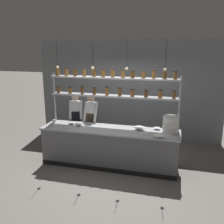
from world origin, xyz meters
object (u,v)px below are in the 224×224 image
Objects in this scene: prep_bowl_center_back at (79,125)px; serving_cup_front at (54,121)px; prep_bowl_far_left at (71,124)px; prep_bowl_near_left at (158,137)px; chef_left at (76,117)px; spice_shelf_unit at (113,88)px; chef_center at (91,120)px; prep_bowl_center_front at (157,129)px; prep_bowl_near_right at (139,129)px; container_stack at (171,124)px.

serving_cup_front reaches higher than prep_bowl_center_back.
prep_bowl_far_left is at bearing 163.92° from prep_bowl_center_back.
chef_left is at bearing 155.01° from prep_bowl_near_left.
spice_shelf_unit reaches higher than prep_bowl_center_back.
prep_bowl_center_front is at bearing -6.10° from chef_center.
spice_shelf_unit is at bearing -37.84° from chef_left.
prep_bowl_far_left reaches higher than prep_bowl_center_front.
prep_bowl_near_right is (-0.39, -0.15, 0.01)m from prep_bowl_center_front.
prep_bowl_near_left is 2.80× the size of serving_cup_front.
container_stack is at bearing -20.33° from prep_bowl_center_front.
prep_bowl_near_left is 1.26× the size of prep_bowl_far_left.
prep_bowl_near_right is at bearing -0.77° from serving_cup_front.
container_stack is at bearing -31.06° from chef_left.
spice_shelf_unit reaches higher than container_stack.
chef_left is at bearing 62.93° from serving_cup_front.
prep_bowl_near_left is 0.88× the size of prep_bowl_near_right.
container_stack is 4.63× the size of serving_cup_front.
chef_center is 2.00m from prep_bowl_near_left.
chef_left reaches higher than prep_bowl_center_back.
chef_left reaches higher than prep_bowl_far_left.
container_stack is 2.35× the size of prep_bowl_center_front.
prep_bowl_near_left is 0.56m from prep_bowl_center_front.
prep_bowl_center_back is (-1.88, -0.21, 0.01)m from prep_bowl_center_front.
prep_bowl_center_front is 1.97× the size of serving_cup_front.
chef_left reaches higher than container_stack.
prep_bowl_near_right is at bearing -36.98° from chef_left.
chef_center reaches higher than prep_bowl_near_right.
serving_cup_front is at bearing 172.49° from prep_bowl_center_back.
chef_left reaches higher than prep_bowl_near_left.
container_stack is (2.56, -0.64, 0.20)m from chef_left.
chef_center is 9.04× the size of prep_bowl_far_left.
prep_bowl_near_left is at bearing -117.90° from container_stack.
chef_center is at bearing 161.16° from prep_bowl_near_right.
prep_bowl_near_left is 2.21m from prep_bowl_far_left.
prep_bowl_center_front is 1.89m from prep_bowl_center_back.
spice_shelf_unit reaches higher than prep_bowl_near_right.
chef_left is 0.57m from chef_center.
prep_bowl_center_back is at bearing -177.53° from prep_bowl_near_right.
prep_bowl_center_front is at bearing 97.75° from prep_bowl_near_left.
container_stack is 0.37m from prep_bowl_center_front.
prep_bowl_near_left is at bearing -82.25° from prep_bowl_center_front.
chef_left is 6.93× the size of prep_bowl_near_left.
prep_bowl_near_right is at bearing -18.54° from spice_shelf_unit.
spice_shelf_unit is 17.39× the size of prep_bowl_far_left.
chef_left is at bearing 160.01° from prep_bowl_near_right.
prep_bowl_far_left is at bearing -179.99° from prep_bowl_near_right.
serving_cup_front reaches higher than prep_bowl_near_right.
prep_bowl_center_front is (2.25, -0.53, 0.04)m from chef_left.
spice_shelf_unit is 1.60m from container_stack.
chef_left is 0.70m from prep_bowl_far_left.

